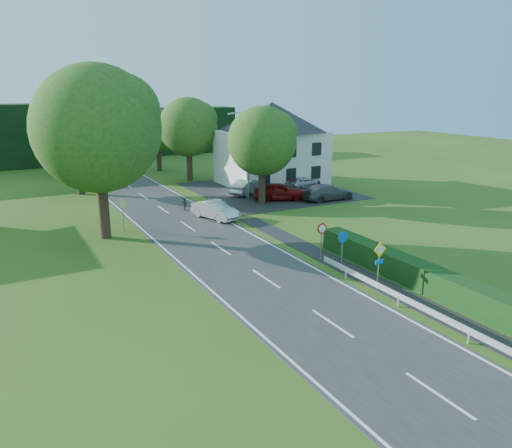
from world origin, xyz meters
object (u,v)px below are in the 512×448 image
parked_car_silver_a (248,186)px  parked_car_red (279,191)px  motorcycle (185,202)px  parasol (292,187)px  moving_car (215,210)px  parked_car_silver_b (302,182)px  streetlight (247,152)px  parked_car_grey (328,192)px

parked_car_silver_a → parked_car_red: bearing=169.4°
motorcycle → parked_car_silver_a: parked_car_silver_a is taller
parasol → motorcycle: bearing=-180.0°
moving_car → parasol: parasol is taller
parked_car_silver_a → parked_car_silver_b: parked_car_silver_a is taller
streetlight → parked_car_silver_a: 4.54m
moving_car → parked_car_silver_a: (6.65, 7.25, 0.03)m
streetlight → parked_car_silver_a: streetlight is taller
motorcycle → parked_car_red: 8.88m
parked_car_red → parasol: bearing=-42.0°
parked_car_silver_a → parked_car_grey: size_ratio=0.89×
moving_car → parked_car_silver_b: 14.69m
streetlight → moving_car: bearing=-137.4°
motorcycle → parked_car_grey: (12.77, -2.99, 0.17)m
parked_car_grey → parked_car_silver_b: size_ratio=1.13×
moving_car → motorcycle: size_ratio=2.00×
parked_car_red → parked_car_silver_b: size_ratio=1.06×
motorcycle → parked_car_silver_b: 13.99m
parked_car_grey → parasol: (-1.94, 3.00, 0.17)m
parked_car_grey → parked_car_red: bearing=64.3°
motorcycle → parasol: size_ratio=1.07×
moving_car → parked_car_grey: bearing=-10.8°
parked_car_silver_a → parked_car_grey: (5.23, -5.81, -0.01)m
streetlight → moving_car: 8.18m
parked_car_grey → parked_car_silver_b: 5.79m
moving_car → parked_car_red: (7.93, 3.51, 0.10)m
parasol → parked_car_grey: bearing=-57.1°
streetlight → parked_car_red: (2.56, -1.43, -3.62)m
streetlight → parasol: bearing=-6.2°
moving_car → parked_car_silver_b: size_ratio=0.97×
motorcycle → parked_car_red: bearing=14.5°
motorcycle → parked_car_silver_a: (7.55, 2.82, 0.17)m
parked_car_red → parked_car_silver_b: (4.90, 3.64, -0.19)m
motorcycle → parked_car_silver_b: bearing=31.7°
streetlight → motorcycle: size_ratio=3.73×
streetlight → parked_car_silver_a: bearing=60.9°
streetlight → motorcycle: (-6.26, -0.51, -3.86)m
parked_car_red → parasol: size_ratio=2.37×
parked_car_grey → parasol: size_ratio=2.51×
parked_car_silver_b → parked_car_silver_a: bearing=73.3°
parasol → parked_car_silver_b: bearing=43.1°
moving_car → parked_car_silver_b: bearing=11.4°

